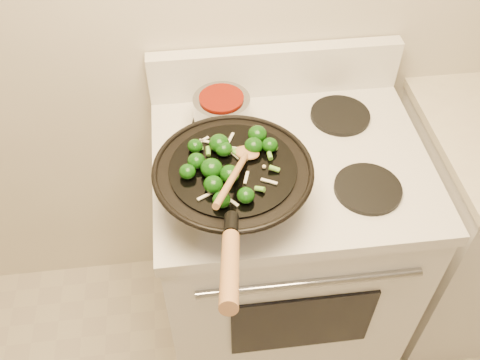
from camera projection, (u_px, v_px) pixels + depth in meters
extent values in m
cube|color=white|center=(281.00, 254.00, 1.87)|extent=(0.76, 0.64, 0.88)
cube|color=white|center=(290.00, 162.00, 1.53)|extent=(0.78, 0.66, 0.04)
cube|color=white|center=(275.00, 70.00, 1.65)|extent=(0.78, 0.05, 0.16)
cylinder|color=#999BA1|center=(310.00, 283.00, 1.39)|extent=(0.60, 0.02, 0.02)
cube|color=black|center=(302.00, 324.00, 1.57)|extent=(0.42, 0.01, 0.28)
cylinder|color=black|center=(233.00, 201.00, 1.39)|extent=(0.18, 0.18, 0.01)
cylinder|color=black|center=(368.00, 189.00, 1.42)|extent=(0.18, 0.18, 0.01)
cylinder|color=black|center=(222.00, 125.00, 1.59)|extent=(0.18, 0.18, 0.01)
cylinder|color=black|center=(340.00, 115.00, 1.62)|extent=(0.18, 0.18, 0.01)
torus|color=black|center=(233.00, 169.00, 1.30)|extent=(0.40, 0.40, 0.01)
cylinder|color=black|center=(233.00, 168.00, 1.30)|extent=(0.31, 0.31, 0.01)
cylinder|color=black|center=(231.00, 225.00, 1.10)|extent=(0.04, 0.07, 0.05)
cylinder|color=#99683C|center=(230.00, 269.00, 0.98)|extent=(0.06, 0.21, 0.09)
ellipsoid|color=#0D3A09|center=(270.00, 145.00, 1.33)|extent=(0.04, 0.04, 0.04)
cylinder|color=#4A8730|center=(274.00, 148.00, 1.34)|extent=(0.02, 0.02, 0.02)
ellipsoid|color=#0D3A09|center=(219.00, 143.00, 1.33)|extent=(0.05, 0.05, 0.04)
ellipsoid|color=#0D3A09|center=(257.00, 134.00, 1.35)|extent=(0.05, 0.05, 0.04)
ellipsoid|color=#0D3A09|center=(213.00, 184.00, 1.24)|extent=(0.05, 0.05, 0.04)
cylinder|color=#4A8730|center=(219.00, 187.00, 1.25)|extent=(0.02, 0.02, 0.01)
ellipsoid|color=#0D3A09|center=(229.00, 174.00, 1.26)|extent=(0.05, 0.05, 0.04)
ellipsoid|color=#0D3A09|center=(187.00, 172.00, 1.27)|extent=(0.04, 0.04, 0.03)
ellipsoid|color=#0D3A09|center=(211.00, 168.00, 1.27)|extent=(0.05, 0.05, 0.05)
cylinder|color=#4A8730|center=(218.00, 172.00, 1.28)|extent=(0.02, 0.02, 0.01)
ellipsoid|color=#0D3A09|center=(196.00, 161.00, 1.29)|extent=(0.04, 0.04, 0.04)
ellipsoid|color=#0D3A09|center=(254.00, 146.00, 1.32)|extent=(0.05, 0.05, 0.04)
ellipsoid|color=#0D3A09|center=(224.00, 149.00, 1.32)|extent=(0.04, 0.04, 0.04)
cylinder|color=#4A8730|center=(229.00, 152.00, 1.33)|extent=(0.02, 0.02, 0.01)
ellipsoid|color=#0D3A09|center=(246.00, 195.00, 1.22)|extent=(0.04, 0.04, 0.04)
ellipsoid|color=#0D3A09|center=(222.00, 200.00, 1.21)|extent=(0.04, 0.04, 0.04)
ellipsoid|color=#0D3A09|center=(195.00, 146.00, 1.33)|extent=(0.04, 0.04, 0.03)
cylinder|color=#4A8730|center=(200.00, 148.00, 1.33)|extent=(0.02, 0.02, 0.02)
cube|color=white|center=(246.00, 178.00, 1.27)|extent=(0.02, 0.04, 0.00)
cube|color=white|center=(203.00, 140.00, 1.36)|extent=(0.03, 0.03, 0.00)
cube|color=white|center=(232.00, 148.00, 1.34)|extent=(0.04, 0.02, 0.00)
cube|color=white|center=(230.00, 139.00, 1.36)|extent=(0.03, 0.04, 0.00)
cube|color=white|center=(230.00, 200.00, 1.22)|extent=(0.04, 0.04, 0.00)
cube|color=white|center=(244.00, 160.00, 1.31)|extent=(0.04, 0.03, 0.00)
cube|color=white|center=(233.00, 154.00, 1.33)|extent=(0.03, 0.04, 0.00)
cube|color=white|center=(269.00, 181.00, 1.26)|extent=(0.04, 0.02, 0.00)
cube|color=white|center=(205.00, 196.00, 1.23)|extent=(0.04, 0.02, 0.00)
cube|color=white|center=(207.00, 142.00, 1.36)|extent=(0.04, 0.02, 0.00)
cylinder|color=#5BA334|center=(194.00, 163.00, 1.30)|extent=(0.03, 0.02, 0.02)
cylinder|color=#5BA334|center=(237.00, 154.00, 1.32)|extent=(0.02, 0.02, 0.01)
cylinder|color=#5BA334|center=(232.00, 149.00, 1.33)|extent=(0.02, 0.02, 0.02)
cylinder|color=#5BA334|center=(205.00, 163.00, 1.30)|extent=(0.02, 0.02, 0.02)
cylinder|color=#5BA334|center=(274.00, 169.00, 1.28)|extent=(0.03, 0.02, 0.02)
cylinder|color=#5BA334|center=(189.00, 169.00, 1.28)|extent=(0.01, 0.02, 0.02)
cylinder|color=#5BA334|center=(270.00, 156.00, 1.31)|extent=(0.02, 0.03, 0.02)
cylinder|color=#5BA334|center=(208.00, 151.00, 1.32)|extent=(0.03, 0.02, 0.02)
cylinder|color=#5BA334|center=(260.00, 189.00, 1.24)|extent=(0.02, 0.02, 0.02)
sphere|color=beige|center=(232.00, 173.00, 1.28)|extent=(0.01, 0.01, 0.01)
sphere|color=beige|center=(246.00, 159.00, 1.31)|extent=(0.01, 0.01, 0.01)
sphere|color=beige|center=(219.00, 183.00, 1.26)|extent=(0.01, 0.01, 0.01)
sphere|color=beige|center=(216.00, 162.00, 1.30)|extent=(0.01, 0.01, 0.01)
sphere|color=beige|center=(264.00, 167.00, 1.29)|extent=(0.01, 0.01, 0.01)
ellipsoid|color=#99683C|center=(247.00, 153.00, 1.32)|extent=(0.08, 0.07, 0.02)
cylinder|color=#99683C|center=(232.00, 178.00, 1.20)|extent=(0.11, 0.24, 0.10)
cylinder|color=#999BA1|center=(222.00, 111.00, 1.55)|extent=(0.17, 0.17, 0.09)
cylinder|color=#630F04|center=(221.00, 98.00, 1.52)|extent=(0.13, 0.13, 0.01)
cylinder|color=black|center=(239.00, 129.00, 1.44)|extent=(0.04, 0.10, 0.02)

